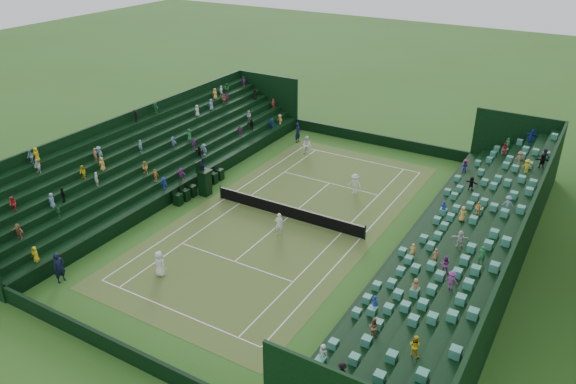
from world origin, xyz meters
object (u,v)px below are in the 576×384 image
Objects in this scene: player_near_east at (279,224)px; player_far_east at (355,184)px; player_far_west at (307,146)px; umpire_chair at (204,179)px; tennis_net at (288,211)px; player_near_west at (160,264)px.

player_far_east reaches higher than player_near_east.
player_near_east is 13.76m from player_far_west.
umpire_chair is at bearing -149.77° from player_far_east.
tennis_net is 11.43m from player_far_west.
umpire_chair is 1.74× the size of player_far_west.
tennis_net is 7.22m from umpire_chair.
player_far_west is (-1.40, 20.32, 0.05)m from player_near_west.
player_far_west is at bearing 112.19° from tennis_net.
player_near_west is (4.26, -9.65, -0.47)m from umpire_chair.
player_far_east is (2.42, 5.78, 0.28)m from tennis_net.
player_near_east is at bearing -103.62° from player_far_east.
umpire_chair reaches higher than player_near_east.
tennis_net is at bearing -102.84° from player_near_west.
player_near_west is 16.42m from player_far_east.
tennis_net is 6.80× the size of player_far_west.
player_far_west is at bearing 74.96° from umpire_chair.
player_far_west is 8.27m from player_far_east.
umpire_chair is 11.26m from player_far_east.
player_near_west reaches higher than player_far_east.
player_near_east is 0.93× the size of player_far_west.
player_near_west is (-2.92, -9.74, 0.28)m from tennis_net.
umpire_chair is 1.85× the size of player_near_west.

